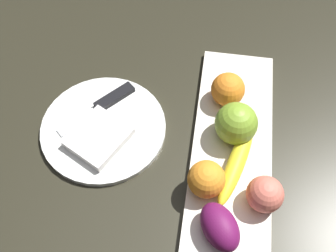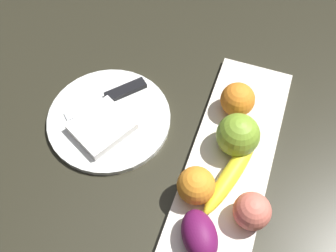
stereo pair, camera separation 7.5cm
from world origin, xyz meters
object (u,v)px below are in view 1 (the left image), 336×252
dinner_plate (104,128)px  orange_near_apple (228,89)px  knife (109,101)px  grape_bunch (220,227)px  fruit_tray (234,144)px  peach (265,194)px  orange_near_banana (206,179)px  banana (237,162)px  folded_napkin (99,137)px  apple (235,123)px

dinner_plate → orange_near_apple: bearing=113.0°
dinner_plate → knife: knife is taller
orange_near_apple → grape_bunch: size_ratio=0.78×
fruit_tray → peach: bearing=25.1°
orange_near_banana → grape_bunch: bearing=21.1°
orange_near_apple → grape_bunch: 0.28m
orange_near_banana → dinner_plate: bearing=-115.3°
banana → orange_near_banana: bearing=-31.1°
folded_napkin → grape_bunch: bearing=58.7°
apple → orange_near_banana: (0.12, -0.04, -0.01)m
apple → knife: 0.26m
orange_near_banana → dinner_plate: orange_near_banana is taller
orange_near_apple → fruit_tray: bearing=13.7°
fruit_tray → peach: (0.11, 0.05, 0.04)m
grape_bunch → orange_near_apple: bearing=-178.7°
orange_near_banana → fruit_tray: bearing=154.3°
orange_near_apple → peach: orange_near_apple is taller
orange_near_apple → grape_bunch: bearing=1.3°
fruit_tray → banana: 0.06m
banana → knife: size_ratio=1.25×
apple → orange_near_banana: apple is taller
fruit_tray → orange_near_apple: (-0.10, -0.02, 0.04)m
apple → orange_near_apple: bearing=-168.3°
banana → dinner_plate: 0.27m
dinner_plate → folded_napkin: (0.03, 0.00, 0.02)m
dinner_plate → knife: 0.06m
folded_napkin → apple: bearing=100.9°
folded_napkin → knife: (-0.09, -0.00, -0.00)m
fruit_tray → grape_bunch: size_ratio=5.23×
folded_napkin → orange_near_banana: bearing=72.0°
banana → grape_bunch: size_ratio=2.11×
fruit_tray → apple: bearing=-157.7°
fruit_tray → orange_near_apple: bearing=-166.3°
orange_near_apple → peach: (0.22, 0.08, -0.00)m
apple → banana: 0.07m
apple → knife: bearing=-99.1°
peach → grape_bunch: 0.10m
orange_near_apple → folded_napkin: orange_near_apple is taller
folded_napkin → knife: folded_napkin is taller
orange_near_banana → dinner_plate: size_ratio=0.27×
peach → folded_napkin: peach is taller
apple → dinner_plate: apple is taller
orange_near_apple → banana: bearing=10.6°
apple → orange_near_banana: bearing=-19.2°
banana → orange_near_banana: 0.07m
fruit_tray → dinner_plate: fruit_tray is taller
grape_bunch → apple: bearing=176.8°
knife → dinner_plate: bearing=44.0°
orange_near_apple → knife: (0.04, -0.24, -0.03)m
apple → peach: apple is taller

